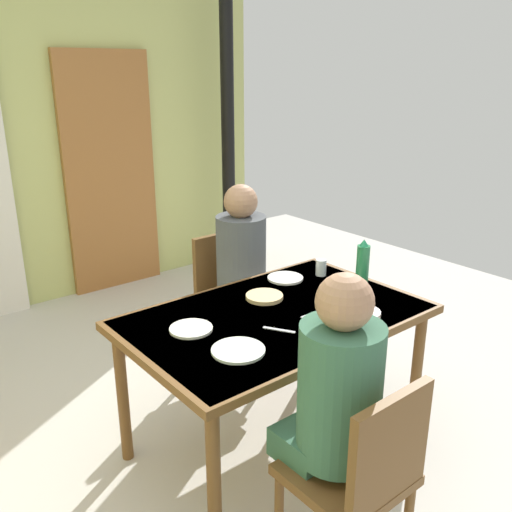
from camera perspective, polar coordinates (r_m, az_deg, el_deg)
ground_plane at (r=2.81m, az=-2.62°, el=-22.48°), size 7.15×7.15×0.00m
wall_back at (r=4.66m, az=-23.81°, el=10.02°), size 4.39×0.10×2.52m
door_wooden at (r=4.87m, az=-14.84°, el=8.19°), size 0.80×0.05×2.00m
stove_pipe_column at (r=5.13m, az=-2.92°, el=12.24°), size 0.12×0.12×2.52m
dining_table at (r=2.68m, az=2.04°, el=-7.34°), size 1.42×0.91×0.74m
chair_near_diner at (r=2.12m, az=10.86°, el=-21.33°), size 0.40×0.40×0.87m
chair_far_diner at (r=3.51m, az=-2.72°, el=-3.91°), size 0.40×0.40×0.87m
person_near_diner at (r=2.03m, az=8.36°, el=-13.39°), size 0.30×0.37×0.77m
person_far_diner at (r=3.30m, az=-1.39°, el=-0.08°), size 0.30×0.37×0.77m
water_bottle_green_near at (r=2.98m, az=10.99°, el=-0.84°), size 0.07×0.07×0.26m
serving_bowl_center at (r=2.60m, az=10.89°, el=-6.15°), size 0.17×0.17×0.05m
dinner_plate_near_left at (r=2.31m, az=-1.85°, el=-9.73°), size 0.23×0.23×0.01m
dinner_plate_near_right at (r=3.06m, az=3.05°, el=-2.29°), size 0.20×0.20×0.01m
dinner_plate_far_center at (r=2.50m, az=-6.74°, el=-7.48°), size 0.19×0.19×0.01m
dinner_plate_far_side at (r=2.82m, az=8.46°, el=-4.42°), size 0.21×0.21×0.01m
drinking_glass_by_near_diner at (r=3.12m, az=6.75°, el=-1.19°), size 0.06×0.06×0.09m
bread_plate_sliced at (r=2.81m, az=0.87°, el=-4.22°), size 0.19×0.19×0.02m
cutlery_knife_near at (r=2.65m, az=5.89°, el=-5.93°), size 0.15×0.02×0.00m
cutlery_fork_near at (r=2.48m, az=2.40°, el=-7.65°), size 0.09×0.14×0.00m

